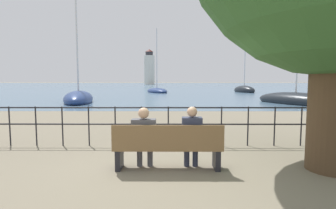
{
  "coord_description": "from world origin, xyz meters",
  "views": [
    {
      "loc": [
        0.03,
        -5.02,
        1.72
      ],
      "look_at": [
        0.0,
        0.5,
        1.22
      ],
      "focal_mm": 28.0,
      "sensor_mm": 36.0,
      "label": 1
    }
  ],
  "objects_px": {
    "sailboat_1": "(157,91)",
    "harbor_lighthouse": "(149,68)",
    "sailboat_0": "(244,90)",
    "sailboat_2": "(296,100)",
    "park_bench": "(168,147)",
    "sailboat_3": "(79,98)",
    "seated_person_right": "(192,135)",
    "seated_person_left": "(144,135)"
  },
  "relations": [
    {
      "from": "sailboat_1",
      "to": "harbor_lighthouse",
      "type": "height_order",
      "value": "harbor_lighthouse"
    },
    {
      "from": "sailboat_0",
      "to": "sailboat_1",
      "type": "height_order",
      "value": "sailboat_1"
    },
    {
      "from": "sailboat_1",
      "to": "sailboat_2",
      "type": "height_order",
      "value": "sailboat_1"
    },
    {
      "from": "park_bench",
      "to": "sailboat_3",
      "type": "bearing_deg",
      "value": 114.36
    },
    {
      "from": "park_bench",
      "to": "sailboat_2",
      "type": "xyz_separation_m",
      "value": [
        9.56,
        14.81,
        -0.17
      ]
    },
    {
      "from": "park_bench",
      "to": "sailboat_1",
      "type": "xyz_separation_m",
      "value": [
        -1.91,
        35.55,
        -0.19
      ]
    },
    {
      "from": "park_bench",
      "to": "sailboat_3",
      "type": "xyz_separation_m",
      "value": [
        -7.4,
        16.35,
        -0.12
      ]
    },
    {
      "from": "park_bench",
      "to": "sailboat_2",
      "type": "height_order",
      "value": "sailboat_2"
    },
    {
      "from": "sailboat_0",
      "to": "park_bench",
      "type": "bearing_deg",
      "value": -122.41
    },
    {
      "from": "sailboat_2",
      "to": "sailboat_3",
      "type": "bearing_deg",
      "value": 150.73
    },
    {
      "from": "sailboat_1",
      "to": "harbor_lighthouse",
      "type": "bearing_deg",
      "value": 75.2
    },
    {
      "from": "sailboat_0",
      "to": "sailboat_2",
      "type": "xyz_separation_m",
      "value": [
        -2.14,
        -21.19,
        -0.07
      ]
    },
    {
      "from": "sailboat_1",
      "to": "harbor_lighthouse",
      "type": "relative_size",
      "value": 0.54
    },
    {
      "from": "sailboat_0",
      "to": "sailboat_1",
      "type": "distance_m",
      "value": 13.63
    },
    {
      "from": "seated_person_right",
      "to": "park_bench",
      "type": "bearing_deg",
      "value": -170.11
    },
    {
      "from": "seated_person_left",
      "to": "sailboat_0",
      "type": "relative_size",
      "value": 0.13
    },
    {
      "from": "park_bench",
      "to": "sailboat_3",
      "type": "height_order",
      "value": "sailboat_3"
    },
    {
      "from": "sailboat_0",
      "to": "sailboat_2",
      "type": "bearing_deg",
      "value": -110.17
    },
    {
      "from": "sailboat_0",
      "to": "sailboat_3",
      "type": "bearing_deg",
      "value": -148.6
    },
    {
      "from": "park_bench",
      "to": "harbor_lighthouse",
      "type": "xyz_separation_m",
      "value": [
        -10.66,
        135.0,
        8.22
      ]
    },
    {
      "from": "sailboat_3",
      "to": "harbor_lighthouse",
      "type": "height_order",
      "value": "harbor_lighthouse"
    },
    {
      "from": "park_bench",
      "to": "sailboat_2",
      "type": "bearing_deg",
      "value": 57.14
    },
    {
      "from": "seated_person_left",
      "to": "harbor_lighthouse",
      "type": "relative_size",
      "value": 0.07
    },
    {
      "from": "harbor_lighthouse",
      "to": "sailboat_3",
      "type": "bearing_deg",
      "value": -88.43
    },
    {
      "from": "sailboat_2",
      "to": "sailboat_0",
      "type": "bearing_deg",
      "value": 60.15
    },
    {
      "from": "seated_person_left",
      "to": "sailboat_2",
      "type": "distance_m",
      "value": 17.82
    },
    {
      "from": "seated_person_right",
      "to": "sailboat_0",
      "type": "height_order",
      "value": "sailboat_0"
    },
    {
      "from": "sailboat_0",
      "to": "sailboat_1",
      "type": "xyz_separation_m",
      "value": [
        -13.62,
        -0.44,
        -0.09
      ]
    },
    {
      "from": "seated_person_right",
      "to": "sailboat_2",
      "type": "xyz_separation_m",
      "value": [
        9.1,
        14.73,
        -0.4
      ]
    },
    {
      "from": "sailboat_3",
      "to": "sailboat_2",
      "type": "bearing_deg",
      "value": -19.78
    },
    {
      "from": "seated_person_right",
      "to": "sailboat_3",
      "type": "bearing_deg",
      "value": 115.82
    },
    {
      "from": "park_bench",
      "to": "harbor_lighthouse",
      "type": "bearing_deg",
      "value": 94.51
    },
    {
      "from": "sailboat_1",
      "to": "sailboat_0",
      "type": "bearing_deg",
      "value": -17.96
    },
    {
      "from": "seated_person_right",
      "to": "sailboat_0",
      "type": "relative_size",
      "value": 0.13
    },
    {
      "from": "seated_person_left",
      "to": "harbor_lighthouse",
      "type": "distance_m",
      "value": 135.54
    },
    {
      "from": "sailboat_0",
      "to": "harbor_lighthouse",
      "type": "bearing_deg",
      "value": 88.33
    },
    {
      "from": "seated_person_left",
      "to": "sailboat_2",
      "type": "xyz_separation_m",
      "value": [
        10.03,
        14.73,
        -0.39
      ]
    },
    {
      "from": "seated_person_right",
      "to": "harbor_lighthouse",
      "type": "distance_m",
      "value": 135.61
    },
    {
      "from": "sailboat_1",
      "to": "sailboat_2",
      "type": "distance_m",
      "value": 23.71
    },
    {
      "from": "seated_person_right",
      "to": "sailboat_2",
      "type": "relative_size",
      "value": 0.17
    },
    {
      "from": "sailboat_3",
      "to": "sailboat_1",
      "type": "bearing_deg",
      "value": 59.45
    },
    {
      "from": "park_bench",
      "to": "seated_person_right",
      "type": "relative_size",
      "value": 1.71
    }
  ]
}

